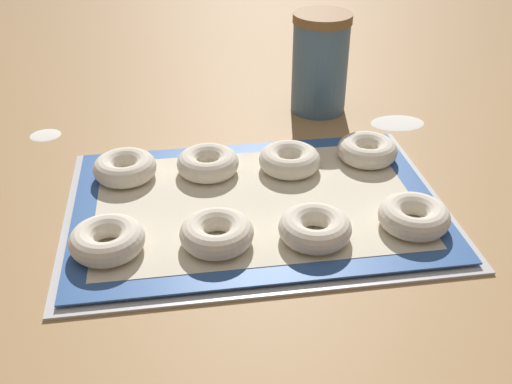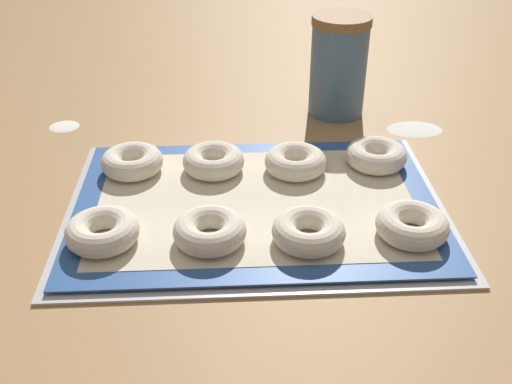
% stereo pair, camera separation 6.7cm
% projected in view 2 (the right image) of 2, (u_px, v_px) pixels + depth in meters
% --- Properties ---
extents(ground_plane, '(2.80, 2.80, 0.00)m').
position_uv_depth(ground_plane, '(251.00, 208.00, 0.84)').
color(ground_plane, '#A87F51').
extents(baking_tray, '(0.52, 0.37, 0.01)m').
position_uv_depth(baking_tray, '(256.00, 206.00, 0.83)').
color(baking_tray, silver).
rests_on(baking_tray, ground_plane).
extents(baking_mat, '(0.50, 0.35, 0.00)m').
position_uv_depth(baking_mat, '(256.00, 203.00, 0.83)').
color(baking_mat, '#2D569E').
rests_on(baking_mat, baking_tray).
extents(bagel_front_far_left, '(0.09, 0.09, 0.03)m').
position_uv_depth(bagel_front_far_left, '(102.00, 231.00, 0.74)').
color(bagel_front_far_left, silver).
rests_on(bagel_front_far_left, baking_mat).
extents(bagel_front_mid_left, '(0.09, 0.09, 0.03)m').
position_uv_depth(bagel_front_mid_left, '(210.00, 231.00, 0.75)').
color(bagel_front_mid_left, silver).
rests_on(bagel_front_mid_left, baking_mat).
extents(bagel_front_mid_right, '(0.09, 0.09, 0.03)m').
position_uv_depth(bagel_front_mid_right, '(309.00, 231.00, 0.74)').
color(bagel_front_mid_right, silver).
rests_on(bagel_front_mid_right, baking_mat).
extents(bagel_front_far_right, '(0.09, 0.09, 0.03)m').
position_uv_depth(bagel_front_far_right, '(412.00, 225.00, 0.76)').
color(bagel_front_far_right, silver).
rests_on(bagel_front_far_right, baking_mat).
extents(bagel_back_far_left, '(0.09, 0.09, 0.03)m').
position_uv_depth(bagel_back_far_left, '(132.00, 161.00, 0.89)').
color(bagel_back_far_left, silver).
rests_on(bagel_back_far_left, baking_mat).
extents(bagel_back_mid_left, '(0.09, 0.09, 0.03)m').
position_uv_depth(bagel_back_mid_left, '(214.00, 161.00, 0.90)').
color(bagel_back_mid_left, silver).
rests_on(bagel_back_mid_left, baking_mat).
extents(bagel_back_mid_right, '(0.09, 0.09, 0.03)m').
position_uv_depth(bagel_back_mid_right, '(295.00, 161.00, 0.89)').
color(bagel_back_mid_right, silver).
rests_on(bagel_back_mid_right, baking_mat).
extents(bagel_back_far_right, '(0.09, 0.09, 0.03)m').
position_uv_depth(bagel_back_far_right, '(376.00, 155.00, 0.91)').
color(bagel_back_far_right, silver).
rests_on(bagel_back_far_right, baking_mat).
extents(flour_canister, '(0.10, 0.10, 0.18)m').
position_uv_depth(flour_canister, '(338.00, 66.00, 1.06)').
color(flour_canister, slate).
rests_on(flour_canister, ground_plane).
extents(flour_patch_near, '(0.05, 0.05, 0.00)m').
position_uv_depth(flour_patch_near, '(64.00, 126.00, 1.05)').
color(flour_patch_near, white).
rests_on(flour_patch_near, ground_plane).
extents(flour_patch_far, '(0.10, 0.07, 0.00)m').
position_uv_depth(flour_patch_far, '(415.00, 129.00, 1.04)').
color(flour_patch_far, white).
rests_on(flour_patch_far, ground_plane).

